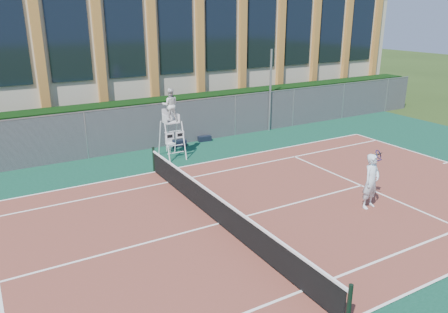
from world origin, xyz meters
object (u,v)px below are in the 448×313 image
steel_pole (270,91)px  tennis_player (371,181)px  umpire_chair (170,107)px  plastic_chair (170,142)px

steel_pole → tennis_player: size_ratio=2.37×
steel_pole → umpire_chair: (-6.77, -1.66, 0.11)m
steel_pole → plastic_chair: size_ratio=5.66×
steel_pole → umpire_chair: 6.97m
umpire_chair → tennis_player: (3.66, -8.57, -1.39)m
steel_pole → plastic_chair: 6.79m
tennis_player → plastic_chair: bearing=109.8°
steel_pole → umpire_chair: size_ratio=1.39×
umpire_chair → tennis_player: 9.42m
tennis_player → umpire_chair: bearing=113.1°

